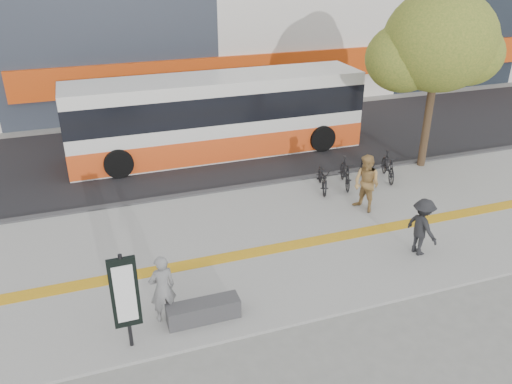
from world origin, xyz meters
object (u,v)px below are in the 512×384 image
object	(u,v)px
bench	(203,311)
street_tree	(436,43)
pedestrian_dark	(422,227)
seated_woman	(162,288)
signboard	(125,294)
bus	(217,118)
pedestrian_tan	(366,184)

from	to	relation	value
bench	street_tree	world-z (taller)	street_tree
bench	pedestrian_dark	world-z (taller)	pedestrian_dark
seated_woman	pedestrian_dark	distance (m)	6.89
signboard	pedestrian_dark	xyz separation A→B (m)	(7.68, 1.07, -0.50)
bus	pedestrian_tan	distance (m)	6.97
bench	pedestrian_tan	xyz separation A→B (m)	(5.95, 3.40, 0.67)
signboard	pedestrian_tan	size ratio (longest dim) A/B	1.22
street_tree	pedestrian_dark	xyz separation A→B (m)	(-3.70, -5.26, -3.64)
street_tree	bus	size ratio (longest dim) A/B	0.56
signboard	pedestrian_tan	distance (m)	8.42
signboard	bus	bearing A→B (deg)	65.32
street_tree	seated_woman	bearing A→B (deg)	-151.69
bench	seated_woman	world-z (taller)	seated_woman
bus	pedestrian_dark	distance (m)	9.48
pedestrian_tan	seated_woman	bearing A→B (deg)	-85.96
signboard	street_tree	size ratio (longest dim) A/B	0.35
pedestrian_dark	street_tree	bearing A→B (deg)	-42.91
street_tree	pedestrian_tan	distance (m)	5.84
signboard	pedestrian_dark	bearing A→B (deg)	7.90
bench	seated_woman	bearing A→B (deg)	158.05
bus	seated_woman	bearing A→B (deg)	-112.05
bench	pedestrian_dark	xyz separation A→B (m)	(6.08, 0.76, 0.57)
signboard	bench	bearing A→B (deg)	10.81
street_tree	seated_woman	world-z (taller)	street_tree
pedestrian_tan	street_tree	bearing A→B (deg)	103.86
signboard	pedestrian_dark	distance (m)	7.77
pedestrian_dark	bench	bearing A→B (deg)	89.34
signboard	bus	distance (m)	11.01
pedestrian_tan	pedestrian_dark	bearing A→B (deg)	-17.56
bench	bus	distance (m)	10.22
street_tree	pedestrian_tan	world-z (taller)	street_tree
bench	signboard	bearing A→B (deg)	-169.19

